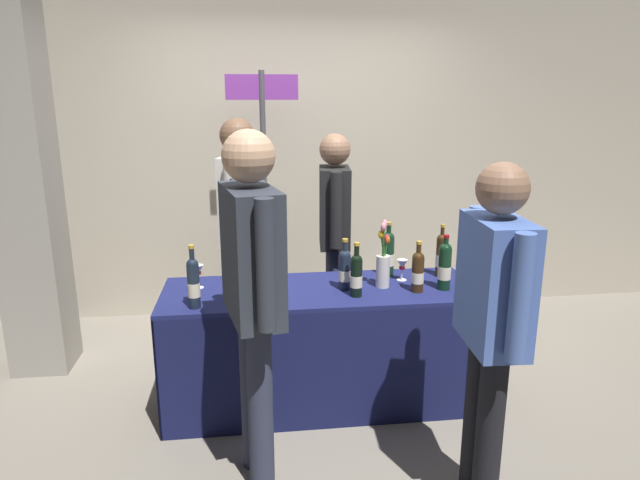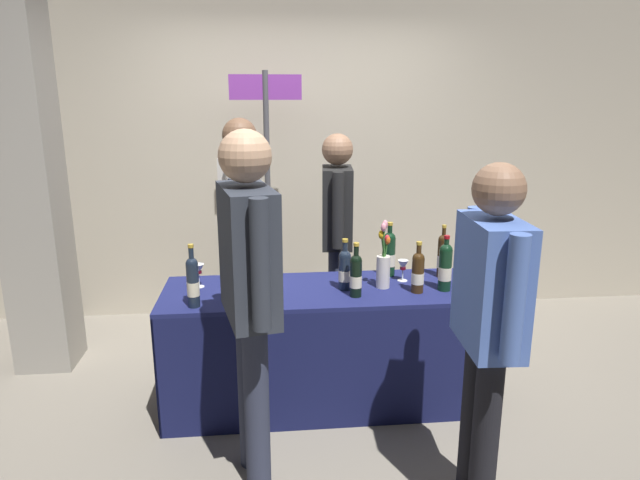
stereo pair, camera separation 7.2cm
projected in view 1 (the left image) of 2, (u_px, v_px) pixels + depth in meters
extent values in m
plane|color=gray|center=(320.00, 400.00, 3.49)|extent=(12.00, 12.00, 0.00)
cube|color=#B2A893|center=(296.00, 139.00, 4.68)|extent=(7.99, 0.12, 3.00)
cube|color=gray|center=(16.00, 122.00, 3.52)|extent=(0.37, 0.37, 3.39)
cube|color=#191E51|center=(320.00, 291.00, 3.31)|extent=(1.87, 0.64, 0.02)
cube|color=#141942|center=(327.00, 372.00, 3.10)|extent=(1.87, 0.01, 0.72)
cube|color=#141942|center=(314.00, 327.00, 3.70)|extent=(1.87, 0.01, 0.72)
cube|color=#141942|center=(165.00, 356.00, 3.29)|extent=(0.01, 0.64, 0.72)
cube|color=#141942|center=(465.00, 340.00, 3.51)|extent=(0.01, 0.64, 0.72)
cylinder|color=black|center=(444.00, 269.00, 3.27)|extent=(0.08, 0.08, 0.25)
sphere|color=black|center=(446.00, 249.00, 3.24)|extent=(0.07, 0.07, 0.07)
cylinder|color=black|center=(446.00, 244.00, 3.23)|extent=(0.03, 0.03, 0.07)
cylinder|color=maroon|center=(446.00, 236.00, 3.22)|extent=(0.03, 0.03, 0.02)
cylinder|color=beige|center=(444.00, 272.00, 3.27)|extent=(0.08, 0.08, 0.08)
cylinder|color=#192333|center=(345.00, 273.00, 3.27)|extent=(0.07, 0.07, 0.21)
sphere|color=#192333|center=(345.00, 256.00, 3.25)|extent=(0.07, 0.07, 0.07)
cylinder|color=#192333|center=(345.00, 249.00, 3.24)|extent=(0.03, 0.03, 0.09)
cylinder|color=#B7932D|center=(345.00, 240.00, 3.22)|extent=(0.03, 0.03, 0.02)
cylinder|color=beige|center=(345.00, 275.00, 3.28)|extent=(0.07, 0.07, 0.07)
cylinder|color=#38230F|center=(441.00, 258.00, 3.51)|extent=(0.07, 0.07, 0.24)
sphere|color=#38230F|center=(442.00, 239.00, 3.48)|extent=(0.07, 0.07, 0.07)
cylinder|color=#38230F|center=(442.00, 233.00, 3.47)|extent=(0.02, 0.02, 0.08)
cylinder|color=#B7932D|center=(443.00, 226.00, 3.46)|extent=(0.03, 0.03, 0.02)
cylinder|color=beige|center=(441.00, 261.00, 3.51)|extent=(0.07, 0.07, 0.08)
cylinder|color=black|center=(356.00, 278.00, 3.16)|extent=(0.07, 0.07, 0.21)
sphere|color=black|center=(357.00, 260.00, 3.13)|extent=(0.07, 0.07, 0.07)
cylinder|color=black|center=(357.00, 253.00, 3.12)|extent=(0.03, 0.03, 0.09)
cylinder|color=#B7932D|center=(357.00, 244.00, 3.11)|extent=(0.03, 0.03, 0.02)
cylinder|color=beige|center=(356.00, 281.00, 3.16)|extent=(0.07, 0.07, 0.07)
cylinder|color=#38230F|center=(418.00, 275.00, 3.23)|extent=(0.07, 0.07, 0.21)
sphere|color=#38230F|center=(418.00, 258.00, 3.21)|extent=(0.07, 0.07, 0.07)
cylinder|color=#38230F|center=(419.00, 251.00, 3.20)|extent=(0.03, 0.03, 0.08)
cylinder|color=#B7932D|center=(419.00, 243.00, 3.18)|extent=(0.03, 0.03, 0.02)
cylinder|color=beige|center=(417.00, 277.00, 3.24)|extent=(0.07, 0.07, 0.07)
cylinder|color=black|center=(388.00, 256.00, 3.53)|extent=(0.08, 0.08, 0.24)
sphere|color=black|center=(389.00, 238.00, 3.50)|extent=(0.08, 0.08, 0.08)
cylinder|color=black|center=(389.00, 231.00, 3.49)|extent=(0.03, 0.03, 0.08)
cylinder|color=#B7932D|center=(389.00, 223.00, 3.48)|extent=(0.03, 0.03, 0.02)
cylinder|color=beige|center=(388.00, 259.00, 3.54)|extent=(0.08, 0.08, 0.08)
cylinder|color=#192333|center=(243.00, 275.00, 3.15)|extent=(0.07, 0.07, 0.25)
sphere|color=#192333|center=(243.00, 254.00, 3.12)|extent=(0.07, 0.07, 0.07)
cylinder|color=#192333|center=(242.00, 247.00, 3.11)|extent=(0.03, 0.03, 0.09)
cylinder|color=#B7932D|center=(242.00, 238.00, 3.09)|extent=(0.03, 0.03, 0.02)
cylinder|color=beige|center=(244.00, 279.00, 3.15)|extent=(0.07, 0.07, 0.08)
cylinder|color=#192333|center=(194.00, 286.00, 2.98)|extent=(0.07, 0.07, 0.25)
sphere|color=#192333|center=(192.00, 264.00, 2.95)|extent=(0.06, 0.06, 0.06)
cylinder|color=#192333|center=(192.00, 256.00, 2.94)|extent=(0.03, 0.03, 0.09)
cylinder|color=#B7932D|center=(191.00, 247.00, 2.92)|extent=(0.03, 0.03, 0.02)
cylinder|color=beige|center=(194.00, 290.00, 2.98)|extent=(0.07, 0.07, 0.08)
cylinder|color=#192333|center=(250.00, 262.00, 3.43)|extent=(0.07, 0.07, 0.24)
sphere|color=#192333|center=(249.00, 244.00, 3.40)|extent=(0.07, 0.07, 0.07)
cylinder|color=#192333|center=(249.00, 238.00, 3.39)|extent=(0.03, 0.03, 0.08)
cylinder|color=black|center=(249.00, 230.00, 3.38)|extent=(0.03, 0.03, 0.02)
cylinder|color=beige|center=(250.00, 265.00, 3.43)|extent=(0.08, 0.08, 0.08)
cylinder|color=silver|center=(199.00, 288.00, 3.32)|extent=(0.06, 0.06, 0.00)
cylinder|color=silver|center=(198.00, 281.00, 3.31)|extent=(0.01, 0.01, 0.08)
cone|color=silver|center=(198.00, 270.00, 3.29)|extent=(0.07, 0.07, 0.06)
cylinder|color=#590C19|center=(198.00, 273.00, 3.30)|extent=(0.04, 0.04, 0.02)
cylinder|color=silver|center=(402.00, 280.00, 3.46)|extent=(0.06, 0.06, 0.00)
cylinder|color=silver|center=(402.00, 275.00, 3.45)|extent=(0.01, 0.01, 0.06)
cone|color=silver|center=(402.00, 265.00, 3.43)|extent=(0.07, 0.07, 0.07)
cylinder|color=#590C19|center=(402.00, 268.00, 3.44)|extent=(0.04, 0.04, 0.02)
cylinder|color=silver|center=(383.00, 271.00, 3.31)|extent=(0.08, 0.08, 0.19)
cylinder|color=#38722D|center=(384.00, 250.00, 3.26)|extent=(0.03, 0.03, 0.28)
ellipsoid|color=pink|center=(383.00, 227.00, 3.21)|extent=(0.03, 0.03, 0.05)
cylinder|color=#38722D|center=(385.00, 256.00, 3.29)|extent=(0.03, 0.01, 0.19)
ellipsoid|color=#E05B1E|center=(387.00, 240.00, 3.27)|extent=(0.03, 0.03, 0.05)
cylinder|color=#38722D|center=(384.00, 253.00, 3.28)|extent=(0.04, 0.02, 0.23)
ellipsoid|color=gold|center=(382.00, 234.00, 3.25)|extent=(0.03, 0.03, 0.05)
cylinder|color=#38722D|center=(383.00, 253.00, 3.28)|extent=(0.05, 0.03, 0.23)
ellipsoid|color=gold|center=(381.00, 234.00, 3.24)|extent=(0.03, 0.03, 0.05)
cylinder|color=#38722D|center=(383.00, 255.00, 3.30)|extent=(0.04, 0.02, 0.20)
ellipsoid|color=red|center=(387.00, 239.00, 3.27)|extent=(0.03, 0.03, 0.05)
cylinder|color=#38722D|center=(383.00, 248.00, 3.27)|extent=(0.02, 0.01, 0.29)
ellipsoid|color=pink|center=(385.00, 224.00, 3.24)|extent=(0.03, 0.03, 0.05)
cube|color=silver|center=(269.00, 274.00, 3.38)|extent=(0.09, 0.14, 0.13)
cylinder|color=#2D3347|center=(333.00, 293.00, 4.22)|extent=(0.12, 0.12, 0.80)
cylinder|color=#2D3347|center=(334.00, 300.00, 4.07)|extent=(0.12, 0.12, 0.80)
cube|color=black|center=(335.00, 207.00, 3.97)|extent=(0.25, 0.41, 0.57)
sphere|color=#8C664C|center=(335.00, 149.00, 3.87)|extent=(0.22, 0.22, 0.22)
cylinder|color=black|center=(333.00, 198.00, 4.20)|extent=(0.08, 0.08, 0.52)
cylinder|color=black|center=(336.00, 211.00, 3.73)|extent=(0.08, 0.08, 0.52)
cylinder|color=#2D3347|center=(245.00, 295.00, 4.10)|extent=(0.12, 0.12, 0.86)
cylinder|color=#2D3347|center=(241.00, 303.00, 3.95)|extent=(0.12, 0.12, 0.86)
cube|color=beige|center=(239.00, 200.00, 3.84)|extent=(0.29, 0.45, 0.61)
sphere|color=brown|center=(237.00, 135.00, 3.73)|extent=(0.24, 0.24, 0.24)
cylinder|color=beige|center=(247.00, 190.00, 4.08)|extent=(0.08, 0.08, 0.56)
cylinder|color=beige|center=(231.00, 203.00, 3.59)|extent=(0.08, 0.08, 0.56)
cylinder|color=#2D3347|center=(260.00, 408.00, 2.61)|extent=(0.12, 0.12, 0.86)
cylinder|color=#2D3347|center=(252.00, 389.00, 2.78)|extent=(0.12, 0.12, 0.86)
cube|color=#2D333D|center=(252.00, 254.00, 2.51)|extent=(0.30, 0.50, 0.61)
sphere|color=tan|center=(248.00, 156.00, 2.40)|extent=(0.24, 0.24, 0.24)
cylinder|color=#2D333D|center=(266.00, 266.00, 2.25)|extent=(0.08, 0.08, 0.56)
cylinder|color=#2D333D|center=(240.00, 234.00, 2.76)|extent=(0.08, 0.08, 0.56)
cylinder|color=black|center=(489.00, 434.00, 2.47)|extent=(0.12, 0.12, 0.80)
cylinder|color=black|center=(477.00, 413.00, 2.63)|extent=(0.12, 0.12, 0.80)
cube|color=#4C6BB7|center=(495.00, 283.00, 2.38)|extent=(0.23, 0.43, 0.57)
sphere|color=#8C664C|center=(503.00, 188.00, 2.27)|extent=(0.22, 0.22, 0.22)
cylinder|color=#4C6BB7|center=(520.00, 299.00, 2.13)|extent=(0.08, 0.08, 0.52)
cylinder|color=#4C6BB7|center=(475.00, 261.00, 2.61)|extent=(0.08, 0.08, 0.52)
cylinder|color=#47474C|center=(265.00, 207.00, 4.30)|extent=(0.04, 0.04, 2.04)
cube|color=#7A3393|center=(262.00, 87.00, 4.08)|extent=(0.54, 0.02, 0.18)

